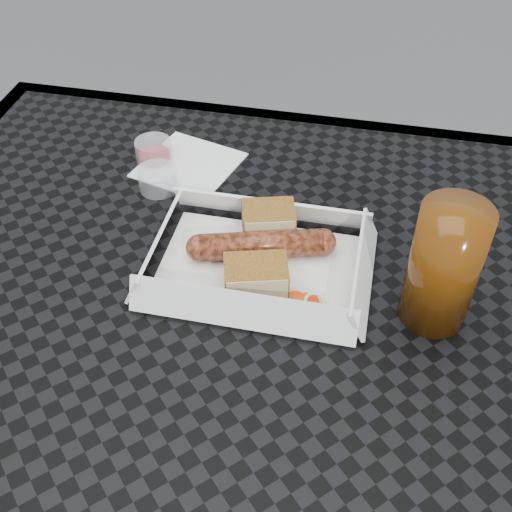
{
  "coord_description": "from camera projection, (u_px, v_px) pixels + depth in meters",
  "views": [
    {
      "loc": [
        0.17,
        -0.45,
        1.26
      ],
      "look_at": [
        0.07,
        0.05,
        0.78
      ],
      "focal_mm": 45.0,
      "sensor_mm": 36.0,
      "label": 1
    }
  ],
  "objects": [
    {
      "name": "bread_near",
      "position": [
        268.0,
        221.0,
        0.75
      ],
      "size": [
        0.07,
        0.06,
        0.04
      ],
      "primitive_type": "cube",
      "rotation": [
        0.0,
        0.0,
        0.28
      ],
      "color": "olive",
      "rests_on": "food_tray"
    },
    {
      "name": "patio_table",
      "position": [
        191.0,
        341.0,
        0.75
      ],
      "size": [
        0.8,
        0.8,
        0.74
      ],
      "color": "black",
      "rests_on": "ground"
    },
    {
      "name": "napkin",
      "position": [
        189.0,
        165.0,
        0.87
      ],
      "size": [
        0.15,
        0.15,
        0.0
      ],
      "primitive_type": "cube",
      "rotation": [
        0.0,
        0.0,
        -0.27
      ],
      "color": "white",
      "rests_on": "patio_table"
    },
    {
      "name": "bread_far",
      "position": [
        256.0,
        276.0,
        0.69
      ],
      "size": [
        0.08,
        0.06,
        0.04
      ],
      "primitive_type": "cube",
      "rotation": [
        0.0,
        0.0,
        0.28
      ],
      "color": "olive",
      "rests_on": "food_tray"
    },
    {
      "name": "condiment_cup_empty",
      "position": [
        158.0,
        179.0,
        0.83
      ],
      "size": [
        0.05,
        0.05,
        0.03
      ],
      "primitive_type": "cylinder",
      "color": "silver",
      "rests_on": "patio_table"
    },
    {
      "name": "food_tray",
      "position": [
        258.0,
        268.0,
        0.73
      ],
      "size": [
        0.22,
        0.15,
        0.0
      ],
      "primitive_type": "cube",
      "color": "white",
      "rests_on": "patio_table"
    },
    {
      "name": "veg_garnish",
      "position": [
        307.0,
        310.0,
        0.68
      ],
      "size": [
        0.03,
        0.03,
        0.0
      ],
      "color": "#E7440A",
      "rests_on": "food_tray"
    },
    {
      "name": "drink_glass",
      "position": [
        444.0,
        266.0,
        0.63
      ],
      "size": [
        0.07,
        0.07,
        0.14
      ],
      "primitive_type": "cylinder",
      "color": "#4B2406",
      "rests_on": "patio_table"
    },
    {
      "name": "bratwurst",
      "position": [
        261.0,
        245.0,
        0.73
      ],
      "size": [
        0.17,
        0.07,
        0.03
      ],
      "rotation": [
        0.0,
        0.0,
        0.28
      ],
      "color": "brown",
      "rests_on": "food_tray"
    },
    {
      "name": "condiment_cup_sauce",
      "position": [
        154.0,
        151.0,
        0.87
      ],
      "size": [
        0.05,
        0.05,
        0.03
      ],
      "primitive_type": "cylinder",
      "color": "maroon",
      "rests_on": "patio_table"
    }
  ]
}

